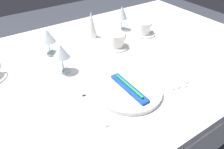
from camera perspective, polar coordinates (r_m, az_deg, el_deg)
dining_table at (r=1.16m, az=-2.40°, el=-0.34°), size 1.80×1.11×0.74m
dinner_plate at (r=0.92m, az=4.22°, el=-4.14°), size 0.27×0.27×0.02m
toothbrush_package at (r=0.91m, az=4.26°, el=-3.33°), size 0.04×0.21×0.02m
fork_outer at (r=0.87m, az=-5.16°, el=-7.67°), size 0.03×0.22×0.00m
dinner_knife at (r=1.03m, az=10.47°, el=-0.47°), size 0.02×0.24×0.00m
spoon_soup at (r=1.06m, az=11.22°, el=0.68°), size 0.03×0.22×0.01m
spoon_dessert at (r=1.07m, az=12.66°, el=1.02°), size 0.03×0.23×0.01m
spoon_tea at (r=1.09m, az=13.49°, el=1.45°), size 0.03×0.21×0.01m
saucer_left at (r=1.39m, az=7.79°, el=10.08°), size 0.14×0.14×0.01m
coffee_cup_left at (r=1.38m, az=7.97°, el=11.50°), size 0.10×0.08×0.06m
saucer_far at (r=1.24m, az=1.13°, el=6.96°), size 0.12×0.12×0.01m
coffee_cup_far at (r=1.22m, az=1.22°, el=8.59°), size 0.11×0.08×0.07m
wine_glass_centre at (r=1.41m, az=2.52°, el=14.85°), size 0.07×0.07×0.15m
wine_glass_left at (r=1.01m, az=-12.57°, el=5.43°), size 0.08×0.08×0.14m
wine_glass_right at (r=1.18m, az=-15.83°, el=9.04°), size 0.08×0.08×0.13m
napkin_folded at (r=1.33m, az=-5.11°, el=12.30°), size 0.06×0.06×0.15m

